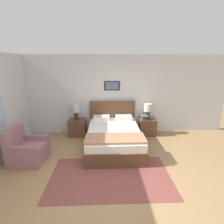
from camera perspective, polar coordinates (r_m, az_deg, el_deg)
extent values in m
plane|color=#99754C|center=(3.76, 0.79, -23.09)|extent=(16.00, 16.00, 0.00)
cube|color=silver|center=(5.85, -0.61, 5.54)|extent=(7.85, 0.06, 2.60)
cube|color=black|center=(5.76, 0.01, 8.57)|extent=(0.51, 0.02, 0.30)
cube|color=slate|center=(5.75, 0.02, 8.55)|extent=(0.42, 0.00, 0.24)
cube|color=silver|center=(5.15, -32.44, 1.50)|extent=(0.06, 5.21, 2.60)
cube|color=brown|center=(4.00, -0.56, -20.32)|extent=(2.56, 1.52, 0.01)
cube|color=brown|center=(5.10, 0.60, -9.87)|extent=(1.50, 2.16, 0.28)
cube|color=brown|center=(4.09, 1.35, -14.07)|extent=(1.50, 0.06, 0.08)
cube|color=white|center=(4.99, 0.61, -7.05)|extent=(1.44, 2.07, 0.27)
cube|color=brown|center=(5.84, 0.12, 0.86)|extent=(1.50, 0.06, 0.58)
cube|color=#9E7051|center=(4.31, 1.06, -8.62)|extent=(1.47, 0.60, 0.06)
cube|color=white|center=(5.68, -3.42, -1.95)|extent=(0.52, 0.32, 0.14)
cube|color=white|center=(5.71, 3.83, -1.86)|extent=(0.52, 0.32, 0.14)
cube|color=#8E606B|center=(4.86, -25.50, -12.06)|extent=(0.83, 0.83, 0.42)
cube|color=#8E606B|center=(4.84, -29.49, -7.00)|extent=(0.19, 0.78, 0.46)
cube|color=#8E606B|center=(5.01, -24.11, -7.50)|extent=(0.77, 0.17, 0.14)
cube|color=#8E606B|center=(4.49, -27.93, -10.80)|extent=(0.77, 0.17, 0.14)
cube|color=brown|center=(5.91, -11.22, -5.02)|extent=(0.54, 0.45, 0.55)
sphere|color=#332D28|center=(5.64, -11.66, -4.44)|extent=(0.02, 0.02, 0.02)
cube|color=brown|center=(6.00, 11.43, -4.71)|extent=(0.54, 0.45, 0.55)
sphere|color=#332D28|center=(5.73, 12.06, -4.11)|extent=(0.02, 0.02, 0.02)
cylinder|color=#2D2823|center=(5.81, -11.56, -1.49)|extent=(0.13, 0.13, 0.20)
cylinder|color=#2D2823|center=(5.77, -11.63, -0.25)|extent=(0.02, 0.02, 0.06)
cylinder|color=beige|center=(5.73, -11.72, 1.24)|extent=(0.25, 0.25, 0.25)
cylinder|color=#2D2823|center=(5.90, 11.50, -1.22)|extent=(0.13, 0.13, 0.20)
cylinder|color=#2D2823|center=(5.86, 11.57, 0.00)|extent=(0.02, 0.02, 0.06)
cylinder|color=beige|center=(5.82, 11.65, 1.47)|extent=(0.25, 0.25, 0.25)
cube|color=#B7332D|center=(5.84, 10.53, -2.25)|extent=(0.23, 0.24, 0.03)
cube|color=#335693|center=(5.83, 10.54, -1.97)|extent=(0.22, 0.24, 0.03)
cube|color=#232328|center=(5.82, 10.56, -1.71)|extent=(0.17, 0.28, 0.02)
cube|color=#232328|center=(5.81, 10.57, -1.48)|extent=(0.19, 0.28, 0.02)
cube|color=#4C7551|center=(5.80, 10.58, -1.21)|extent=(0.22, 0.23, 0.03)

